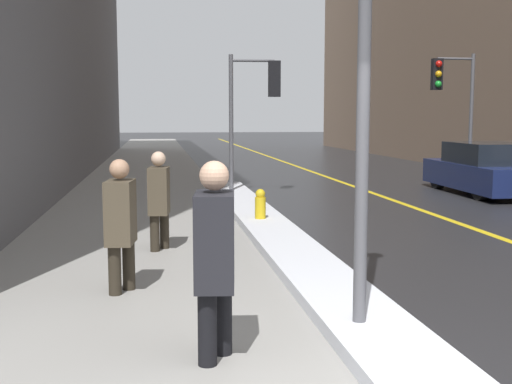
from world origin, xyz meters
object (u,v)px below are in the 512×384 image
Objects in this scene: pedestrian_nearside at (215,251)px; pedestrian_in_glasses at (121,219)px; fire_hydrant at (260,208)px; pedestrian_with_shoulder_bag at (159,196)px; traffic_light_far at (451,90)px; parked_car_navy at (487,170)px; traffic_light_near at (258,95)px.

pedestrian_nearside reaches higher than pedestrian_in_glasses.
pedestrian_with_shoulder_bag is at bearing -134.71° from fire_hydrant.
parked_car_navy is at bearing 92.33° from traffic_light_far.
pedestrian_in_glasses is 2.37m from pedestrian_with_shoulder_bag.
pedestrian_in_glasses is at bearing -118.61° from fire_hydrant.
traffic_light_near reaches higher than pedestrian_nearside.
pedestrian_in_glasses is at bearing -3.67° from pedestrian_with_shoulder_bag.
pedestrian_in_glasses is (-2.99, -8.87, -1.72)m from traffic_light_near.
fire_hydrant is at bearing -94.76° from traffic_light_near.
traffic_light_near is at bearing 81.47° from fire_hydrant.
traffic_light_far is at bearing 146.67° from pedestrian_in_glasses.
pedestrian_nearside is at bearing 58.85° from traffic_light_far.
traffic_light_near is 7.23m from pedestrian_with_shoulder_bag.
fire_hydrant is at bearing 174.65° from pedestrian_nearside.
fire_hydrant is (1.84, 1.86, -0.49)m from pedestrian_with_shoulder_bag.
traffic_light_near reaches higher than parked_car_navy.
parked_car_navy is at bearing 139.84° from pedestrian_in_glasses.
parked_car_navy is at bearing 149.45° from pedestrian_nearside.
pedestrian_with_shoulder_bag is at bearing 176.33° from pedestrian_in_glasses.
traffic_light_near is 2.14× the size of pedestrian_nearside.
traffic_light_near is 9.52m from pedestrian_in_glasses.
fire_hydrant is (1.41, 6.40, -0.58)m from pedestrian_nearside.
parked_car_navy reaches higher than fire_hydrant.
traffic_light_far is at bearing 3.20° from parked_car_navy.
pedestrian_in_glasses reaches higher than pedestrian_with_shoulder_bag.
pedestrian_with_shoulder_bag is at bearing -167.47° from pedestrian_nearside.
parked_car_navy is at bearing -1.77° from traffic_light_near.
pedestrian_in_glasses is 0.36× the size of parked_car_navy.
traffic_light_near is at bearing 176.29° from pedestrian_nearside.
fire_hydrant is (2.29, 4.19, -0.51)m from pedestrian_in_glasses.
pedestrian_nearside is (-2.11, -11.08, -1.65)m from traffic_light_near.
traffic_light_near is 2.37× the size of pedestrian_with_shoulder_bag.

